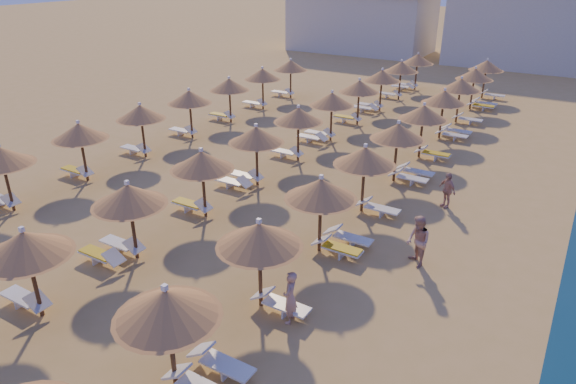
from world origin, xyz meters
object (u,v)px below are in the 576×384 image
Objects in this scene: parasol_row_east at (382,144)px; beachgoer_a at (290,297)px; beachgoer_c at (447,190)px; beachgoer_b at (418,241)px; parasol_row_west at (279,125)px.

beachgoer_a is (1.13, -9.48, -1.54)m from parasol_row_east.
beachgoer_c is (1.71, 9.81, -0.05)m from beachgoer_a.
beachgoer_a is 9.96m from beachgoer_c.
beachgoer_b is (2.11, 4.78, 0.08)m from beachgoer_a.
beachgoer_b is (8.44, -4.69, -1.45)m from parasol_row_west.
parasol_row_east is 26.58× the size of beachgoer_a.
parasol_row_west is at bearing -162.39° from beachgoer_b.
beachgoer_c is at bearing 141.25° from beachgoer_b.
beachgoer_a is at bearing -66.56° from beachgoer_c.
beachgoer_a is (6.33, -9.48, -1.54)m from parasol_row_west.
beachgoer_a is at bearing -56.27° from parasol_row_west.
beachgoer_b is (3.24, -4.69, -1.45)m from parasol_row_east.
beachgoer_b is 5.04m from beachgoer_c.
beachgoer_b is at bearing -55.38° from parasol_row_east.
beachgoer_c is at bearing 2.36° from parasol_row_west.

